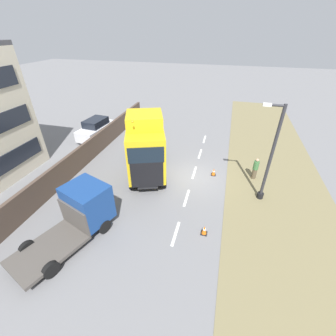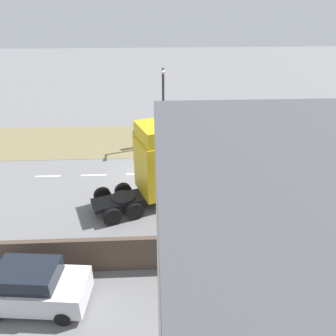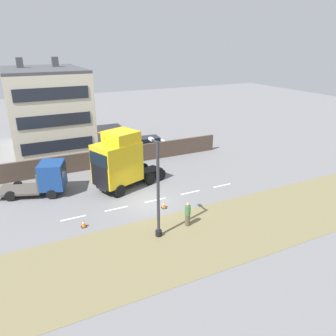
# 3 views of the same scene
# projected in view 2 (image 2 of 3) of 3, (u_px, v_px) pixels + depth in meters

# --- Properties ---
(ground_plane) EXTENTS (120.00, 120.00, 0.00)m
(ground_plane) POSITION_uv_depth(u_px,v_px,m) (149.00, 174.00, 23.24)
(ground_plane) COLOR slate
(ground_plane) RESTS_ON ground
(grass_verge) EXTENTS (7.00, 44.00, 0.01)m
(grass_verge) POSITION_uv_depth(u_px,v_px,m) (149.00, 140.00, 28.52)
(grass_verge) COLOR olive
(grass_verge) RESTS_ON ground
(lane_markings) EXTENTS (0.16, 14.60, 0.00)m
(lane_markings) POSITION_uv_depth(u_px,v_px,m) (139.00, 174.00, 23.21)
(lane_markings) COLOR white
(lane_markings) RESTS_ON ground
(boundary_wall) EXTENTS (0.25, 24.00, 1.79)m
(boundary_wall) POSITION_uv_depth(u_px,v_px,m) (148.00, 253.00, 14.90)
(boundary_wall) COLOR #4C3D33
(boundary_wall) RESTS_ON ground
(lorry_cab) EXTENTS (4.56, 6.77, 5.13)m
(lorry_cab) POSITION_uv_depth(u_px,v_px,m) (165.00, 164.00, 19.21)
(lorry_cab) COLOR black
(lorry_cab) RESTS_ON ground
(flatbed_truck) EXTENTS (3.87, 5.73, 2.70)m
(flatbed_truck) POSITION_uv_depth(u_px,v_px,m) (266.00, 192.00, 18.46)
(flatbed_truck) COLOR navy
(flatbed_truck) RESTS_ON ground
(parked_car) EXTENTS (2.31, 4.49, 1.98)m
(parked_car) POSITION_uv_depth(u_px,v_px,m) (32.00, 287.00, 13.11)
(parked_car) COLOR silver
(parked_car) RESTS_ON ground
(lamp_post) EXTENTS (1.33, 0.42, 6.36)m
(lamp_post) POSITION_uv_depth(u_px,v_px,m) (163.00, 114.00, 26.09)
(lamp_post) COLOR black
(lamp_post) RESTS_ON ground
(pedestrian) EXTENTS (0.39, 0.39, 1.71)m
(pedestrian) POSITION_uv_depth(u_px,v_px,m) (135.00, 138.00, 26.72)
(pedestrian) COLOR brown
(pedestrian) RESTS_ON ground
(traffic_cone_lead) EXTENTS (0.36, 0.36, 0.58)m
(traffic_cone_lead) POSITION_uv_depth(u_px,v_px,m) (139.00, 161.00, 24.38)
(traffic_cone_lead) COLOR black
(traffic_cone_lead) RESTS_ON ground
(traffic_cone_trailing) EXTENTS (0.36, 0.36, 0.58)m
(traffic_cone_trailing) POSITION_uv_depth(u_px,v_px,m) (219.00, 159.00, 24.68)
(traffic_cone_trailing) COLOR black
(traffic_cone_trailing) RESTS_ON ground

